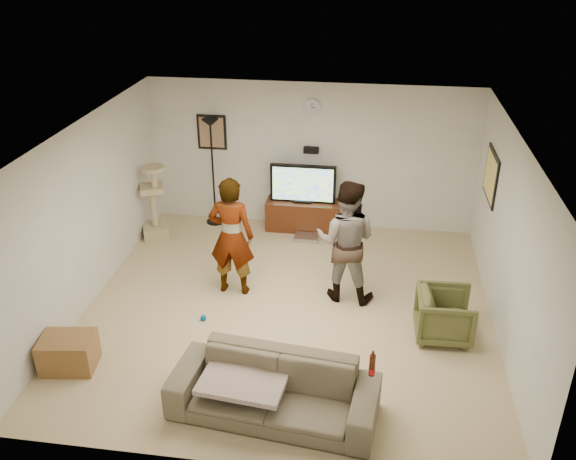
# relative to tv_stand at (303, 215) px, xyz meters

# --- Properties ---
(floor) EXTENTS (5.50, 5.50, 0.02)m
(floor) POSITION_rel_tv_stand_xyz_m (0.11, -2.50, -0.27)
(floor) COLOR tan
(floor) RESTS_ON ground
(ceiling) EXTENTS (5.50, 5.50, 0.02)m
(ceiling) POSITION_rel_tv_stand_xyz_m (0.11, -2.50, 2.25)
(ceiling) COLOR white
(ceiling) RESTS_ON wall_back
(wall_back) EXTENTS (5.50, 0.04, 2.50)m
(wall_back) POSITION_rel_tv_stand_xyz_m (0.11, 0.25, 0.99)
(wall_back) COLOR beige
(wall_back) RESTS_ON floor
(wall_front) EXTENTS (5.50, 0.04, 2.50)m
(wall_front) POSITION_rel_tv_stand_xyz_m (0.11, -5.25, 0.99)
(wall_front) COLOR beige
(wall_front) RESTS_ON floor
(wall_left) EXTENTS (0.04, 5.50, 2.50)m
(wall_left) POSITION_rel_tv_stand_xyz_m (-2.64, -2.50, 0.99)
(wall_left) COLOR beige
(wall_left) RESTS_ON floor
(wall_right) EXTENTS (0.04, 5.50, 2.50)m
(wall_right) POSITION_rel_tv_stand_xyz_m (2.86, -2.50, 0.99)
(wall_right) COLOR beige
(wall_right) RESTS_ON floor
(wall_clock) EXTENTS (0.26, 0.04, 0.26)m
(wall_clock) POSITION_rel_tv_stand_xyz_m (0.11, 0.22, 1.84)
(wall_clock) COLOR white
(wall_clock) RESTS_ON wall_back
(wall_speaker) EXTENTS (0.25, 0.10, 0.10)m
(wall_speaker) POSITION_rel_tv_stand_xyz_m (0.11, 0.19, 1.12)
(wall_speaker) COLOR black
(wall_speaker) RESTS_ON wall_back
(picture_back) EXTENTS (0.42, 0.03, 0.52)m
(picture_back) POSITION_rel_tv_stand_xyz_m (-1.59, 0.23, 1.34)
(picture_back) COLOR #886C52
(picture_back) RESTS_ON wall_back
(picture_right) EXTENTS (0.03, 0.78, 0.62)m
(picture_right) POSITION_rel_tv_stand_xyz_m (2.84, -0.90, 1.24)
(picture_right) COLOR #FAD264
(picture_right) RESTS_ON wall_right
(tv_stand) EXTENTS (1.24, 0.45, 0.52)m
(tv_stand) POSITION_rel_tv_stand_xyz_m (0.00, 0.00, 0.00)
(tv_stand) COLOR #3F1C0D
(tv_stand) RESTS_ON floor
(console_box) EXTENTS (0.40, 0.30, 0.07)m
(console_box) POSITION_rel_tv_stand_xyz_m (0.11, -0.40, -0.22)
(console_box) COLOR #AFAFBB
(console_box) RESTS_ON floor
(tv) EXTENTS (1.11, 0.08, 0.66)m
(tv) POSITION_rel_tv_stand_xyz_m (0.00, 0.00, 0.59)
(tv) COLOR black
(tv) RESTS_ON tv_stand
(tv_screen) EXTENTS (1.02, 0.01, 0.58)m
(tv_screen) POSITION_rel_tv_stand_xyz_m (0.00, -0.04, 0.59)
(tv_screen) COLOR #A7E52D
(tv_screen) RESTS_ON tv
(floor_lamp) EXTENTS (0.32, 0.32, 1.87)m
(floor_lamp) POSITION_rel_tv_stand_xyz_m (-1.56, 0.04, 0.68)
(floor_lamp) COLOR black
(floor_lamp) RESTS_ON floor
(cat_tree) EXTENTS (0.54, 0.54, 1.29)m
(cat_tree) POSITION_rel_tv_stand_xyz_m (-2.42, -0.64, 0.39)
(cat_tree) COLOR tan
(cat_tree) RESTS_ON floor
(person_left) EXTENTS (0.65, 0.44, 1.75)m
(person_left) POSITION_rel_tv_stand_xyz_m (-0.74, -2.13, 0.62)
(person_left) COLOR #979797
(person_left) RESTS_ON floor
(person_right) EXTENTS (0.93, 0.77, 1.76)m
(person_right) POSITION_rel_tv_stand_xyz_m (0.84, -2.05, 0.62)
(person_right) COLOR navy
(person_right) RESTS_ON floor
(sofa) EXTENTS (2.28, 1.10, 0.64)m
(sofa) POSITION_rel_tv_stand_xyz_m (0.25, -4.50, 0.06)
(sofa) COLOR brown
(sofa) RESTS_ON floor
(throw_blanket) EXTENTS (0.97, 0.80, 0.06)m
(throw_blanket) POSITION_rel_tv_stand_xyz_m (-0.07, -4.50, 0.17)
(throw_blanket) COLOR #B39B8F
(throw_blanket) RESTS_ON sofa
(beer_bottle) EXTENTS (0.06, 0.06, 0.25)m
(beer_bottle) POSITION_rel_tv_stand_xyz_m (1.26, -4.50, 0.51)
(beer_bottle) COLOR #42180A
(beer_bottle) RESTS_ON sofa
(armchair) EXTENTS (0.72, 0.70, 0.64)m
(armchair) POSITION_rel_tv_stand_xyz_m (2.16, -2.82, 0.06)
(armchair) COLOR #4D512A
(armchair) RESTS_ON floor
(side_table) EXTENTS (0.68, 0.55, 0.41)m
(side_table) POSITION_rel_tv_stand_xyz_m (-2.29, -4.08, -0.05)
(side_table) COLOR brown
(side_table) RESTS_ON floor
(toy_ball) EXTENTS (0.08, 0.08, 0.08)m
(toy_ball) POSITION_rel_tv_stand_xyz_m (-0.97, -2.93, -0.22)
(toy_ball) COLOR #00548A
(toy_ball) RESTS_ON floor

